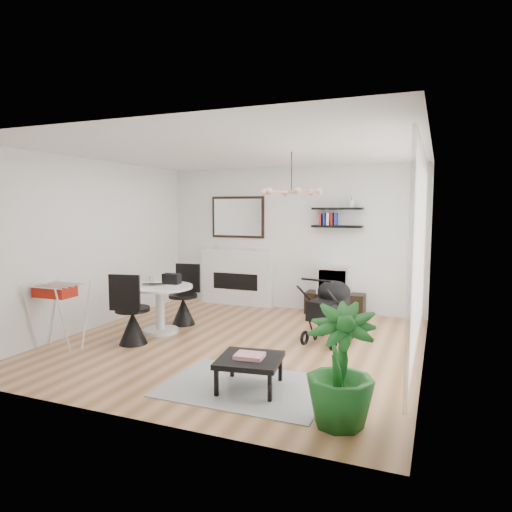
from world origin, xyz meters
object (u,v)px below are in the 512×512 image
at_px(fireplace, 237,271).
at_px(drying_rack, 59,315).
at_px(tv_console, 335,304).
at_px(potted_plant, 340,366).
at_px(dining_table, 160,302).
at_px(crt_tv, 335,279).
at_px(stroller, 330,313).
at_px(coffee_table, 250,361).

xyz_separation_m(fireplace, drying_rack, (-1.08, -3.54, -0.21)).
distance_m(tv_console, potted_plant, 4.33).
bearing_deg(dining_table, crt_tv, 44.60).
relative_size(stroller, coffee_table, 1.33).
bearing_deg(potted_plant, tv_console, 102.76).
bearing_deg(dining_table, fireplace, 84.03).
xyz_separation_m(drying_rack, coffee_table, (2.99, -0.34, -0.17)).
bearing_deg(stroller, potted_plant, -61.61).
distance_m(fireplace, stroller, 2.95).
bearing_deg(coffee_table, tv_console, 88.43).
distance_m(dining_table, coffee_table, 2.65).
relative_size(fireplace, stroller, 2.19).
bearing_deg(potted_plant, crt_tv, 102.88).
distance_m(crt_tv, potted_plant, 4.32).
distance_m(stroller, potted_plant, 2.60).
distance_m(fireplace, tv_console, 2.07).
distance_m(drying_rack, potted_plant, 4.12).
height_order(crt_tv, potted_plant, potted_plant).
bearing_deg(drying_rack, dining_table, 53.47).
xyz_separation_m(tv_console, drying_rack, (-3.09, -3.42, 0.28)).
distance_m(fireplace, dining_table, 2.36).
bearing_deg(coffee_table, drying_rack, 173.59).
bearing_deg(crt_tv, stroller, -80.03).
relative_size(crt_tv, dining_table, 0.56).
distance_m(drying_rack, coffee_table, 3.01).
distance_m(crt_tv, stroller, 1.74).
height_order(drying_rack, stroller, stroller).
bearing_deg(potted_plant, stroller, 104.81).
xyz_separation_m(fireplace, stroller, (2.30, -1.82, -0.26)).
relative_size(drying_rack, coffee_table, 1.22).
height_order(crt_tv, coffee_table, crt_tv).
distance_m(tv_console, dining_table, 3.18).
xyz_separation_m(dining_table, coffee_table, (2.15, -1.54, -0.18)).
height_order(tv_console, coffee_table, tv_console).
bearing_deg(tv_console, drying_rack, -132.09).
xyz_separation_m(crt_tv, coffee_table, (-0.09, -3.76, -0.34)).
height_order(crt_tv, stroller, stroller).
bearing_deg(drying_rack, coffee_table, -8.19).
height_order(crt_tv, drying_rack, drying_rack).
distance_m(fireplace, coffee_table, 4.34).
bearing_deg(fireplace, drying_rack, -106.96).
distance_m(tv_console, coffee_table, 3.76).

